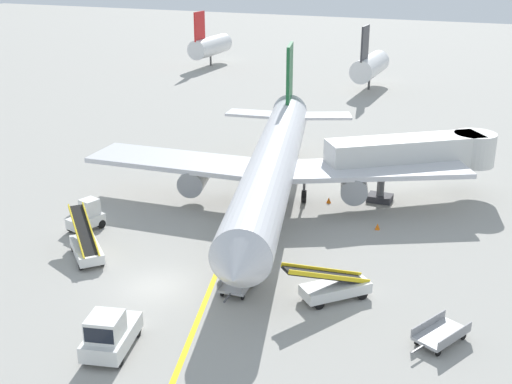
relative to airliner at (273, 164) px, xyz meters
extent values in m
plane|color=#9E9B93|center=(-1.75, -13.77, -3.42)|extent=(300.00, 300.00, 0.00)
cube|color=yellow|center=(0.15, -8.77, -3.41)|extent=(21.78, 77.14, 0.01)
cylinder|color=silver|center=(0.15, -0.52, 0.03)|extent=(11.24, 29.78, 3.30)
cone|color=silver|center=(4.50, -16.13, 0.03)|extent=(3.76, 3.18, 3.23)
cone|color=silver|center=(-4.26, 15.27, 0.43)|extent=(3.77, 3.54, 3.14)
cube|color=silver|center=(6.96, 2.93, -0.37)|extent=(13.56, 9.92, 0.36)
cylinder|color=gray|center=(5.65, 1.53, -1.37)|extent=(2.69, 3.59, 1.90)
cube|color=silver|center=(-7.47, -1.09, -0.37)|extent=(13.25, 5.20, 0.36)
cylinder|color=gray|center=(-5.62, -1.62, -1.37)|extent=(2.69, 3.59, 1.90)
cube|color=#19592D|center=(-3.62, 12.96, 4.08)|extent=(1.34, 3.93, 5.20)
cube|color=silver|center=(-0.62, 13.38, 0.43)|extent=(5.65, 4.10, 0.24)
cube|color=silver|center=(-6.40, 11.77, 0.43)|extent=(5.44, 2.87, 0.24)
cylinder|color=#4C4C51|center=(3.24, -11.60, -1.86)|extent=(0.20, 0.20, 3.12)
cylinder|color=black|center=(3.24, -11.60, -3.14)|extent=(0.49, 0.63, 0.56)
cylinder|color=#4C4C51|center=(1.73, 1.99, -1.86)|extent=(0.20, 0.20, 3.12)
cylinder|color=black|center=(1.73, 1.99, -2.94)|extent=(0.60, 1.02, 0.96)
cylinder|color=#4C4C51|center=(-2.51, 0.81, -1.86)|extent=(0.20, 0.20, 3.12)
cylinder|color=black|center=(-2.51, 0.81, -2.94)|extent=(0.60, 1.02, 0.96)
cube|color=black|center=(3.96, -14.20, 0.38)|extent=(2.97, 1.72, 0.60)
cube|color=silver|center=(8.40, 5.57, 0.18)|extent=(11.20, 9.22, 2.50)
cylinder|color=silver|center=(12.99, 8.96, 0.18)|extent=(3.20, 3.20, 2.50)
cylinder|color=#59595B|center=(6.95, 4.50, -2.24)|extent=(0.56, 0.56, 2.35)
cube|color=#333338|center=(6.95, 4.50, -3.17)|extent=(1.80, 1.40, 0.50)
cube|color=silver|center=(-0.37, -19.90, -2.72)|extent=(2.70, 3.95, 0.80)
cube|color=silver|center=(-0.22, -20.52, -1.77)|extent=(1.86, 1.93, 1.10)
cube|color=black|center=(-0.04, -21.27, -1.77)|extent=(1.40, 0.41, 0.77)
cylinder|color=black|center=(0.71, -20.94, -3.12)|extent=(0.36, 0.63, 0.60)
cylinder|color=black|center=(-0.86, -21.32, -3.12)|extent=(0.36, 0.63, 0.60)
cylinder|color=black|center=(0.12, -18.49, -3.12)|extent=(0.36, 0.63, 0.60)
cylinder|color=black|center=(-1.45, -18.87, -3.12)|extent=(0.36, 0.63, 0.60)
cube|color=silver|center=(-10.24, -8.69, -2.77)|extent=(1.92, 2.67, 0.70)
cube|color=silver|center=(-10.13, -8.29, -1.87)|extent=(1.30, 1.33, 1.10)
cube|color=black|center=(-9.98, -7.79, -1.87)|extent=(0.96, 0.35, 0.77)
cylinder|color=black|center=(-10.54, -7.73, -3.12)|extent=(0.38, 0.64, 0.60)
cylinder|color=black|center=(-9.48, -8.04, -3.12)|extent=(0.38, 0.64, 0.60)
cylinder|color=black|center=(-11.01, -9.35, -3.12)|extent=(0.38, 0.64, 0.60)
cylinder|color=black|center=(-9.95, -9.65, -3.12)|extent=(0.38, 0.64, 0.60)
cube|color=silver|center=(8.07, -11.04, -2.82)|extent=(3.72, 3.77, 0.60)
cylinder|color=black|center=(7.60, -12.44, -3.12)|extent=(0.58, 0.58, 0.60)
cylinder|color=black|center=(6.68, -11.55, -3.12)|extent=(0.58, 0.58, 0.60)
cylinder|color=black|center=(9.45, -10.53, -3.12)|extent=(0.58, 0.58, 0.60)
cylinder|color=black|center=(8.54, -9.64, -3.12)|extent=(0.58, 0.58, 0.60)
cube|color=black|center=(7.65, -11.47, -1.87)|extent=(4.12, 4.21, 1.76)
cube|color=yellow|center=(7.97, -11.79, -1.75)|extent=(3.55, 3.66, 1.84)
cube|color=yellow|center=(7.33, -11.16, -1.75)|extent=(3.55, 3.66, 1.84)
cube|color=silver|center=(-7.51, -12.28, -2.82)|extent=(3.79, 3.70, 0.60)
cylinder|color=black|center=(-8.91, -11.83, -3.12)|extent=(0.59, 0.57, 0.60)
cylinder|color=black|center=(-8.04, -10.90, -3.12)|extent=(0.59, 0.57, 0.60)
cylinder|color=black|center=(-6.98, -13.65, -3.12)|extent=(0.59, 0.57, 0.60)
cylinder|color=black|center=(-6.10, -12.72, -3.12)|extent=(0.59, 0.57, 0.60)
cube|color=black|center=(-7.94, -11.87, -1.87)|extent=(4.25, 4.08, 1.76)
cube|color=yellow|center=(-8.25, -12.19, -1.75)|extent=(3.71, 3.50, 1.84)
cube|color=yellow|center=(-7.63, -11.54, -1.75)|extent=(3.71, 3.50, 1.84)
cube|color=#A5A5A8|center=(2.76, -12.14, -2.98)|extent=(1.72, 2.91, 0.16)
cube|color=#4C4C51|center=(2.91, -13.98, -3.00)|extent=(0.15, 0.90, 0.08)
cylinder|color=#4C4C51|center=(2.94, -14.43, -3.00)|extent=(0.12, 0.12, 0.05)
cube|color=gray|center=(3.51, -12.08, -2.73)|extent=(0.28, 2.80, 0.50)
cube|color=gray|center=(2.02, -12.20, -2.73)|extent=(0.28, 2.80, 0.50)
cylinder|color=black|center=(3.44, -13.14, -3.24)|extent=(0.15, 0.37, 0.36)
cylinder|color=black|center=(2.25, -13.23, -3.24)|extent=(0.15, 0.37, 0.36)
cylinder|color=black|center=(3.28, -11.04, -3.24)|extent=(0.15, 0.37, 0.36)
cylinder|color=black|center=(2.08, -11.14, -3.24)|extent=(0.15, 0.37, 0.36)
cube|color=#A5A5A8|center=(14.04, -13.12, -2.98)|extent=(2.58, 3.17, 0.16)
cube|color=#4C4C51|center=(13.23, -14.79, -3.00)|extent=(0.47, 0.84, 0.08)
cylinder|color=#4C4C51|center=(13.03, -15.19, -3.00)|extent=(0.12, 0.12, 0.05)
cube|color=gray|center=(14.71, -13.45, -2.73)|extent=(1.28, 2.54, 0.50)
cube|color=gray|center=(13.36, -12.79, -2.73)|extent=(1.28, 2.54, 0.50)
cylinder|color=black|center=(14.12, -14.33, -3.24)|extent=(0.27, 0.38, 0.36)
cylinder|color=black|center=(13.04, -13.80, -3.24)|extent=(0.27, 0.38, 0.36)
cylinder|color=black|center=(15.04, -12.44, -3.24)|extent=(0.27, 0.38, 0.36)
cylinder|color=black|center=(13.96, -11.92, -3.24)|extent=(0.27, 0.38, 0.36)
cylinder|color=#26262D|center=(1.17, -5.74, -2.99)|extent=(0.24, 0.24, 0.85)
cube|color=green|center=(1.17, -5.74, -2.29)|extent=(0.36, 0.22, 0.56)
sphere|color=beige|center=(1.17, -5.74, -1.90)|extent=(0.20, 0.20, 0.20)
sphere|color=yellow|center=(1.17, -5.74, -1.84)|extent=(0.24, 0.24, 0.24)
cone|color=orange|center=(8.03, -0.84, -3.20)|extent=(0.36, 0.36, 0.44)
cone|color=orange|center=(-0.75, 1.15, -3.20)|extent=(0.36, 0.36, 0.44)
cone|color=orange|center=(3.51, 2.59, -3.20)|extent=(0.36, 0.36, 0.44)
cylinder|color=silver|center=(-31.99, 53.29, -0.32)|extent=(3.00, 10.00, 3.00)
cylinder|color=#3F3F3F|center=(-31.99, 53.29, -2.62)|extent=(0.30, 0.30, 1.60)
cube|color=red|center=(-31.99, 49.79, 3.18)|extent=(0.24, 3.20, 4.40)
cylinder|color=silver|center=(-3.90, 44.83, -0.32)|extent=(3.00, 10.00, 3.00)
cylinder|color=#3F3F3F|center=(-3.90, 44.83, -2.62)|extent=(0.30, 0.30, 1.60)
cube|color=#333338|center=(-3.90, 41.33, 3.18)|extent=(0.24, 3.20, 4.40)
camera|label=1|loc=(16.52, -42.00, 14.77)|focal=46.15mm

